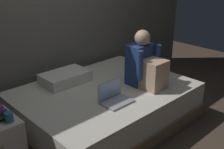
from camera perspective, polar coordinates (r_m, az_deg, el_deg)
ground_plane at (r=3.18m, az=-0.33°, el=-13.18°), size 8.00×8.00×0.00m
wall_back at (r=3.60m, az=-14.02°, el=13.72°), size 5.60×0.10×2.70m
bed at (r=3.36m, az=-1.38°, el=-6.43°), size 2.00×1.50×0.47m
person_sitting at (r=3.26m, az=6.83°, el=1.90°), size 0.39×0.44×0.66m
laptop at (r=2.92m, az=0.44°, el=-4.57°), size 0.32×0.23×0.22m
pillow at (r=3.42m, az=-9.51°, el=-0.61°), size 0.56×0.36×0.13m
mug at (r=2.61m, az=-20.28°, el=-8.15°), size 0.08×0.08×0.09m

